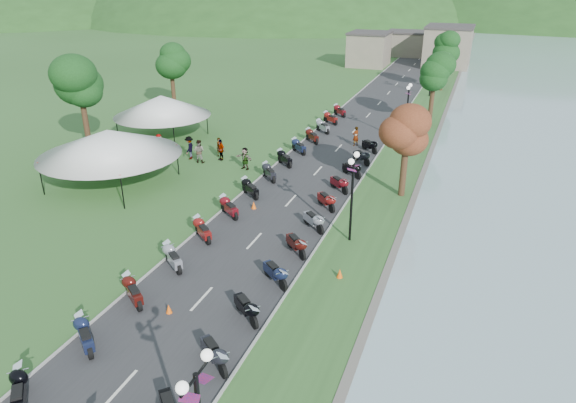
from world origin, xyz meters
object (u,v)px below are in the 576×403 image
(pedestrian_a, at_px, (220,156))
(pedestrian_c, at_px, (190,159))
(pedestrian_b, at_px, (200,162))
(vendor_tent_main, at_px, (111,157))

(pedestrian_a, relative_size, pedestrian_c, 0.81)
(pedestrian_a, height_order, pedestrian_c, pedestrian_c)
(pedestrian_b, bearing_deg, pedestrian_a, -116.89)
(pedestrian_a, distance_m, pedestrian_b, 2.17)
(vendor_tent_main, bearing_deg, pedestrian_b, 61.26)
(pedestrian_a, bearing_deg, pedestrian_b, -177.22)
(vendor_tent_main, distance_m, pedestrian_a, 9.44)
(vendor_tent_main, xyz_separation_m, pedestrian_a, (4.16, 8.24, -2.00))
(vendor_tent_main, height_order, pedestrian_a, vendor_tent_main)
(vendor_tent_main, bearing_deg, pedestrian_a, 63.23)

